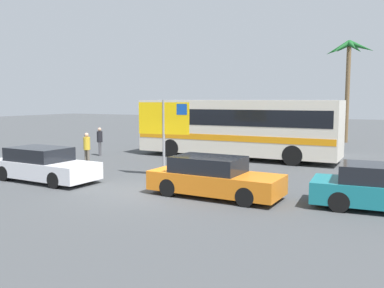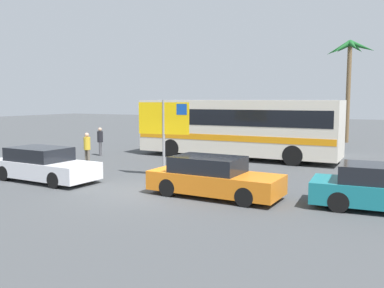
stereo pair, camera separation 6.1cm
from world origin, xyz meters
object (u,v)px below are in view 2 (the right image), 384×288
object	(u,v)px
pedestrian_near_sign	(100,139)
pedestrian_by_bus	(87,146)
bus_front_coach	(236,126)
car_orange	(213,177)
bus_rear_coach	(243,122)
car_white	(43,165)
ferry_sign	(165,121)

from	to	relation	value
pedestrian_near_sign	pedestrian_by_bus	bearing A→B (deg)	88.50
bus_front_coach	car_orange	xyz separation A→B (m)	(2.59, -8.67, -1.15)
bus_rear_coach	car_orange	xyz separation A→B (m)	(3.51, -12.32, -1.15)
car_orange	pedestrian_by_bus	bearing A→B (deg)	161.46
bus_rear_coach	car_white	distance (m)	13.53
car_white	car_orange	world-z (taller)	same
bus_rear_coach	pedestrian_near_sign	xyz separation A→B (m)	(-6.38, -6.19, -0.84)
bus_front_coach	pedestrian_by_bus	distance (m)	7.94
car_orange	pedestrian_near_sign	size ratio (longest dim) A/B	2.77
car_white	pedestrian_near_sign	distance (m)	7.38
pedestrian_by_bus	pedestrian_near_sign	bearing A→B (deg)	-140.29
car_white	bus_rear_coach	bearing A→B (deg)	77.05
bus_front_coach	pedestrian_near_sign	xyz separation A→B (m)	(-7.30, -2.54, -0.84)
ferry_sign	car_orange	size ratio (longest dim) A/B	0.72
car_white	pedestrian_near_sign	size ratio (longest dim) A/B	2.85
car_white	pedestrian_by_bus	bearing A→B (deg)	107.82
bus_rear_coach	pedestrian_by_bus	bearing A→B (deg)	-116.28
bus_rear_coach	car_white	size ratio (longest dim) A/B	2.38
pedestrian_near_sign	bus_front_coach	bearing A→B (deg)	167.74
pedestrian_by_bus	pedestrian_near_sign	world-z (taller)	pedestrian_near_sign
pedestrian_near_sign	bus_rear_coach	bearing A→B (deg)	-167.32
ferry_sign	bus_front_coach	bearing A→B (deg)	76.63
car_white	pedestrian_near_sign	xyz separation A→B (m)	(-2.81, 6.81, 0.31)
bus_rear_coach	pedestrian_by_bus	distance (m)	10.40
bus_rear_coach	car_white	bearing A→B (deg)	-105.33
bus_rear_coach	pedestrian_by_bus	size ratio (longest dim) A/B	6.82
car_white	bus_front_coach	bearing A→B (deg)	66.75
car_orange	pedestrian_near_sign	xyz separation A→B (m)	(-9.89, 6.13, 0.31)
bus_front_coach	pedestrian_near_sign	bearing A→B (deg)	-160.81
bus_front_coach	pedestrian_near_sign	size ratio (longest dim) A/B	6.80
pedestrian_near_sign	car_orange	bearing A→B (deg)	116.75
bus_rear_coach	pedestrian_near_sign	distance (m)	8.93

